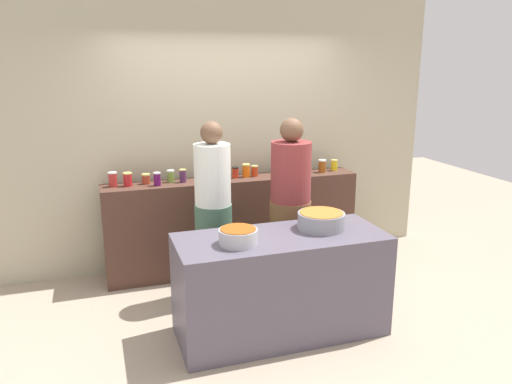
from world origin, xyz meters
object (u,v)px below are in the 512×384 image
(preserve_jar_6, at_px, (221,172))
(preserve_jar_12, at_px, (297,168))
(preserve_jar_10, at_px, (280,169))
(preserve_jar_15, at_px, (334,165))
(preserve_jar_1, at_px, (128,179))
(preserve_jar_13, at_px, (307,167))
(cooking_pot_left, at_px, (238,237))
(preserve_jar_3, at_px, (157,179))
(preserve_jar_9, at_px, (255,171))
(cook_with_tongs, at_px, (213,220))
(preserve_jar_8, at_px, (246,170))
(preserve_jar_7, at_px, (235,172))
(cooking_pot_center, at_px, (321,221))
(preserve_jar_11, at_px, (290,168))
(preserve_jar_5, at_px, (183,176))
(preserve_jar_14, at_px, (322,166))
(preserve_jar_2, at_px, (146,179))
(cook_in_cap, at_px, (290,216))
(preserve_jar_0, at_px, (113,179))
(preserve_jar_4, at_px, (171,176))

(preserve_jar_6, height_order, preserve_jar_12, preserve_jar_6)
(preserve_jar_10, relative_size, preserve_jar_15, 1.21)
(preserve_jar_1, xyz_separation_m, preserve_jar_6, (0.95, 0.02, 0.00))
(preserve_jar_13, bearing_deg, cooking_pot_left, -129.09)
(preserve_jar_3, height_order, cooking_pot_left, preserve_jar_3)
(preserve_jar_9, distance_m, cook_with_tongs, 0.92)
(preserve_jar_8, bearing_deg, preserve_jar_12, 1.51)
(preserve_jar_7, height_order, cooking_pot_center, preserve_jar_7)
(preserve_jar_11, bearing_deg, preserve_jar_5, -179.90)
(preserve_jar_15, bearing_deg, preserve_jar_13, -179.70)
(preserve_jar_1, relative_size, preserve_jar_9, 1.19)
(preserve_jar_3, height_order, preserve_jar_14, preserve_jar_14)
(preserve_jar_1, bearing_deg, cooking_pot_left, -65.06)
(preserve_jar_14, bearing_deg, preserve_jar_1, 179.44)
(preserve_jar_2, xyz_separation_m, cook_in_cap, (1.26, -0.75, -0.29))
(preserve_jar_2, relative_size, preserve_jar_12, 1.00)
(preserve_jar_1, relative_size, cook_in_cap, 0.08)
(preserve_jar_5, xyz_separation_m, preserve_jar_8, (0.68, 0.03, 0.00))
(preserve_jar_7, xyz_separation_m, preserve_jar_13, (0.82, 0.01, 0.00))
(preserve_jar_10, xyz_separation_m, preserve_jar_14, (0.51, 0.03, -0.00))
(preserve_jar_0, bearing_deg, preserve_jar_1, -8.82)
(preserve_jar_0, relative_size, cooking_pot_left, 0.49)
(preserve_jar_3, relative_size, preserve_jar_14, 0.96)
(preserve_jar_4, bearing_deg, preserve_jar_2, -179.58)
(preserve_jar_9, bearing_deg, preserve_jar_13, 0.12)
(preserve_jar_1, distance_m, preserve_jar_9, 1.32)
(cook_with_tongs, relative_size, cook_in_cap, 0.99)
(preserve_jar_2, xyz_separation_m, cooking_pot_center, (1.27, -1.39, -0.14))
(preserve_jar_13, distance_m, cook_with_tongs, 1.40)
(preserve_jar_7, bearing_deg, preserve_jar_6, 177.74)
(preserve_jar_15, relative_size, cooking_pot_center, 0.31)
(preserve_jar_10, bearing_deg, preserve_jar_7, 171.98)
(preserve_jar_0, height_order, cook_in_cap, cook_in_cap)
(preserve_jar_10, distance_m, preserve_jar_13, 0.35)
(preserve_jar_8, bearing_deg, cook_with_tongs, -129.53)
(preserve_jar_4, xyz_separation_m, preserve_jar_8, (0.80, -0.02, 0.01))
(preserve_jar_3, distance_m, preserve_jar_9, 1.05)
(preserve_jar_6, xyz_separation_m, preserve_jar_7, (0.15, -0.01, -0.01))
(preserve_jar_3, height_order, preserve_jar_11, preserve_jar_3)
(preserve_jar_6, height_order, cook_in_cap, cook_in_cap)
(preserve_jar_4, height_order, preserve_jar_12, preserve_jar_4)
(preserve_jar_7, relative_size, cook_in_cap, 0.07)
(preserve_jar_0, relative_size, cook_in_cap, 0.09)
(preserve_jar_5, distance_m, preserve_jar_11, 1.17)
(preserve_jar_5, bearing_deg, preserve_jar_14, -0.46)
(preserve_jar_11, xyz_separation_m, cook_with_tongs, (-1.00, -0.59, -0.31))
(preserve_jar_10, distance_m, preserve_jar_14, 0.51)
(preserve_jar_3, relative_size, cooking_pot_center, 0.34)
(preserve_jar_1, bearing_deg, preserve_jar_10, -1.87)
(preserve_jar_9, xyz_separation_m, preserve_jar_11, (0.40, -0.03, 0.01))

